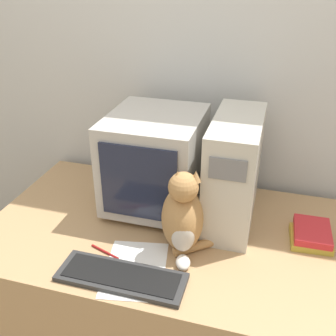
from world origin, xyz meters
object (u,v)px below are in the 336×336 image
at_px(computer_tower, 234,171).
at_px(pen, 105,252).
at_px(book_stack, 311,235).
at_px(keyboard, 121,277).
at_px(cat, 183,217).
at_px(crt_monitor, 155,161).

distance_m(computer_tower, pen, 0.59).
bearing_deg(pen, book_stack, 21.30).
xyz_separation_m(computer_tower, pen, (-0.41, -0.36, -0.22)).
height_order(keyboard, cat, cat).
distance_m(cat, pen, 0.32).
bearing_deg(crt_monitor, book_stack, -7.47).
relative_size(computer_tower, pen, 3.54).
xyz_separation_m(crt_monitor, book_stack, (0.66, -0.09, -0.19)).
height_order(computer_tower, pen, computer_tower).
relative_size(computer_tower, keyboard, 1.02).
height_order(book_stack, pen, book_stack).
xyz_separation_m(keyboard, pen, (-0.11, 0.11, -0.01)).
xyz_separation_m(crt_monitor, cat, (0.19, -0.26, -0.07)).
bearing_deg(computer_tower, cat, -119.98).
bearing_deg(cat, keyboard, -141.76).
height_order(keyboard, book_stack, book_stack).
xyz_separation_m(crt_monitor, keyboard, (0.03, -0.48, -0.20)).
bearing_deg(pen, crt_monitor, 77.85).
distance_m(cat, book_stack, 0.51).
relative_size(keyboard, pen, 3.47).
bearing_deg(crt_monitor, cat, -54.32).
bearing_deg(keyboard, crt_monitor, 93.61).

